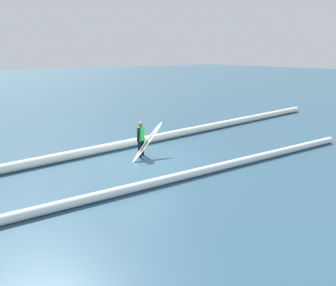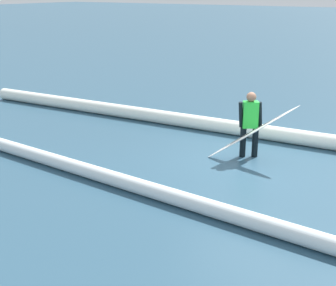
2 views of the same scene
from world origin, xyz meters
The scene contains 4 objects.
ground_plane centered at (0.00, 0.00, 0.00)m, with size 172.99×172.99×0.00m, color #2E5268.
surfer centered at (0.11, -0.30, 0.85)m, with size 0.45×0.42×1.51m.
surfboard centered at (-0.07, -0.02, 0.68)m, with size 1.96×0.82×1.39m.
wave_crest_midground centered at (0.24, 2.83, 0.15)m, with size 0.30×0.30×17.66m, color white.
Camera 2 is at (-4.08, 9.62, 3.75)m, focal length 51.98 mm.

